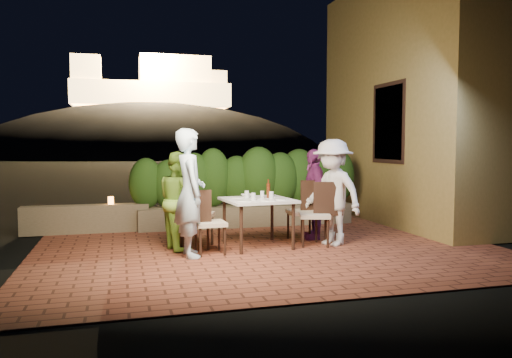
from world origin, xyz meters
name	(u,v)px	position (x,y,z in m)	size (l,w,h in m)	color
ground	(272,251)	(0.00, 0.00, -0.02)	(400.00, 400.00, 0.00)	black
terrace_floor	(263,248)	(0.00, 0.50, -0.07)	(7.00, 6.00, 0.15)	brown
building_wall	(411,100)	(3.60, 2.00, 2.50)	(1.60, 5.00, 5.00)	olive
window_pane	(390,123)	(2.82, 1.50, 2.00)	(0.08, 1.00, 1.40)	black
window_frame	(389,123)	(2.81, 1.50, 2.00)	(0.06, 1.15, 1.55)	black
planter	(247,215)	(0.20, 2.30, 0.20)	(4.20, 0.55, 0.40)	brown
hedge	(247,177)	(0.20, 2.30, 0.95)	(4.00, 0.70, 1.10)	#204312
parapet	(86,219)	(-2.80, 2.30, 0.25)	(2.20, 0.30, 0.50)	brown
hill	(153,186)	(2.00, 60.00, -4.00)	(52.00, 40.00, 22.00)	black
fortress	(151,76)	(2.00, 60.00, 10.50)	(26.00, 8.00, 8.00)	#FFCC7A
dining_table	(258,223)	(-0.15, 0.29, 0.38)	(1.00, 1.00, 0.75)	white
plate_nw	(245,201)	(-0.43, 0.01, 0.76)	(0.22, 0.22, 0.01)	white
plate_sw	(238,197)	(-0.42, 0.50, 0.76)	(0.22, 0.22, 0.01)	white
plate_ne	(280,199)	(0.15, 0.10, 0.76)	(0.25, 0.25, 0.01)	white
plate_se	(272,196)	(0.15, 0.52, 0.76)	(0.20, 0.20, 0.01)	white
plate_centre	(259,198)	(-0.12, 0.31, 0.76)	(0.19, 0.19, 0.01)	white
plate_front	(268,200)	(-0.07, 0.00, 0.76)	(0.24, 0.24, 0.01)	white
glass_nw	(253,196)	(-0.27, 0.11, 0.81)	(0.07, 0.07, 0.11)	silver
glass_sw	(247,194)	(-0.28, 0.44, 0.81)	(0.07, 0.07, 0.12)	silver
glass_ne	(271,195)	(0.04, 0.19, 0.81)	(0.07, 0.07, 0.12)	silver
glass_se	(262,194)	(-0.04, 0.41, 0.81)	(0.06, 0.06, 0.11)	silver
beer_bottle	(268,188)	(0.05, 0.38, 0.90)	(0.06, 0.06, 0.29)	#4E1E0D
bowl	(247,196)	(-0.25, 0.59, 0.77)	(0.19, 0.19, 0.05)	white
chair_left_front	(210,222)	(-0.95, 0.00, 0.47)	(0.43, 0.43, 0.93)	black
chair_left_back	(197,213)	(-1.06, 0.49, 0.53)	(0.49, 0.49, 1.06)	black
chair_right_front	(315,214)	(0.75, 0.16, 0.50)	(0.47, 0.47, 1.00)	black
chair_right_back	(302,210)	(0.70, 0.59, 0.50)	(0.46, 0.46, 1.00)	black
diner_blue	(190,193)	(-1.25, -0.09, 0.91)	(0.66, 0.43, 1.81)	silver
diner_green	(179,200)	(-1.34, 0.46, 0.74)	(0.72, 0.56, 1.49)	#96D342
diner_white	(333,192)	(1.03, 0.12, 0.84)	(1.08, 0.62, 1.67)	silver
diner_purple	(314,194)	(0.95, 0.71, 0.76)	(0.89, 0.37, 1.51)	#6F2562
parapet_lamp	(111,200)	(-2.37, 2.30, 0.57)	(0.10, 0.10, 0.14)	orange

